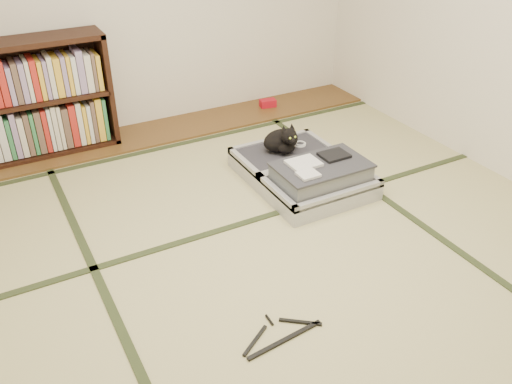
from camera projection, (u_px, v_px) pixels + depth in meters
name	position (u px, v px, depth m)	size (l,w,h in m)	color
floor	(276.00, 256.00, 3.26)	(4.50, 4.50, 0.00)	tan
wood_strip	(162.00, 131.00, 4.76)	(4.00, 0.50, 0.02)	brown
red_item	(268.00, 103.00, 5.21)	(0.15, 0.09, 0.07)	#B20E1D
room_shell	(282.00, 6.00, 2.51)	(4.50, 4.50, 4.50)	white
tatami_borders	(239.00, 215.00, 3.63)	(4.00, 4.50, 0.01)	#2D381E
bookcase	(18.00, 104.00, 4.14)	(1.41, 0.32, 0.92)	black
suitcase	(305.00, 172.00, 3.94)	(0.73, 0.98, 0.29)	#9E9FA2
cat	(283.00, 141.00, 4.08)	(0.33, 0.33, 0.26)	black
cable_coil	(300.00, 144.00, 4.23)	(0.10, 0.10, 0.02)	white
hanger	(281.00, 335.00, 2.70)	(0.46, 0.23, 0.01)	black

